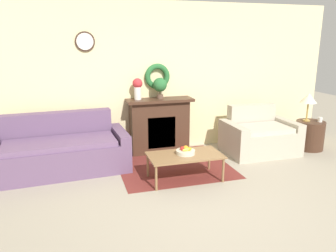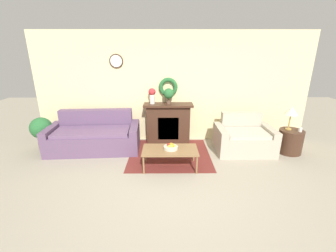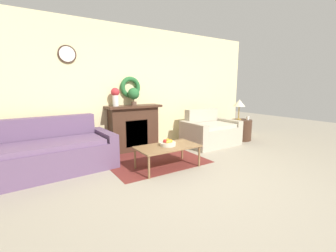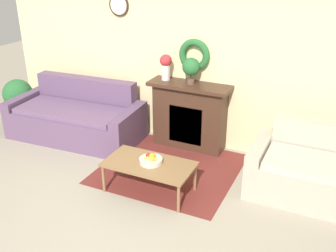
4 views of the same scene
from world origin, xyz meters
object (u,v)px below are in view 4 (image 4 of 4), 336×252
Objects in this scene: couch_left at (77,118)px; potted_plant_floor_by_couch at (18,96)px; loveseat_right at (304,171)px; coffee_table at (149,166)px; fruit_bowl at (151,160)px; vase_on_mantel_left at (166,65)px; fireplace at (190,115)px; potted_plant_on_mantel at (191,68)px.

potted_plant_floor_by_couch is (-1.25, 0.05, 0.16)m from couch_left.
coffee_table is (-1.72, -0.77, 0.05)m from loveseat_right.
fruit_bowl is (0.02, 0.02, 0.08)m from coffee_table.
couch_left reaches higher than fruit_bowl.
couch_left is 3.49m from loveseat_right.
fruit_bowl is 0.37× the size of potted_plant_floor_by_couch.
loveseat_right is 4.50× the size of fruit_bowl.
vase_on_mantel_left reaches higher than couch_left.
vase_on_mantel_left reaches higher than coffee_table.
vase_on_mantel_left is (1.35, 0.45, 0.91)m from couch_left.
couch_left reaches higher than loveseat_right.
loveseat_right is at bearing -5.62° from couch_left.
fireplace is 3.21× the size of potted_plant_on_mantel.
vase_on_mantel_left reaches higher than fireplace.
coffee_table is 1.43× the size of potted_plant_floor_by_couch.
potted_plant_floor_by_couch is at bearing -172.92° from potted_plant_on_mantel.
fireplace is 1.58× the size of potted_plant_floor_by_couch.
vase_on_mantel_left is at bearing 108.03° from fruit_bowl.
couch_left is 1.67× the size of loveseat_right.
fireplace is 1.33m from fruit_bowl.
coffee_table is at bearing -30.48° from couch_left.
potted_plant_on_mantel is at bearing 90.64° from coffee_table.
loveseat_right is 3.39× the size of potted_plant_on_mantel.
vase_on_mantel_left is at bearing 179.17° from fireplace.
potted_plant_on_mantel reaches higher than coffee_table.
fireplace is at bearing 91.07° from coffee_table.
fireplace is 3.19× the size of vase_on_mantel_left.
potted_plant_floor_by_couch is (-4.74, 0.19, 0.17)m from loveseat_right.
couch_left is at bearing -165.78° from fireplace.
fireplace is 0.82m from vase_on_mantel_left.
couch_left is 1.95× the size of coffee_table.
fireplace is 0.73m from potted_plant_on_mantel.
loveseat_right is 4.74m from potted_plant_floor_by_couch.
coffee_table is (1.77, -0.90, 0.04)m from couch_left.
loveseat_right reaches higher than potted_plant_floor_by_couch.
coffee_table is at bearing -88.93° from fireplace.
coffee_table is 0.08m from fruit_bowl.
fireplace reaches higher than couch_left.
coffee_table is at bearing -17.57° from potted_plant_floor_by_couch.
couch_left reaches higher than coffee_table.
potted_plant_floor_by_couch is (-3.02, 0.96, 0.12)m from coffee_table.
vase_on_mantel_left is at bearing 14.87° from couch_left.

